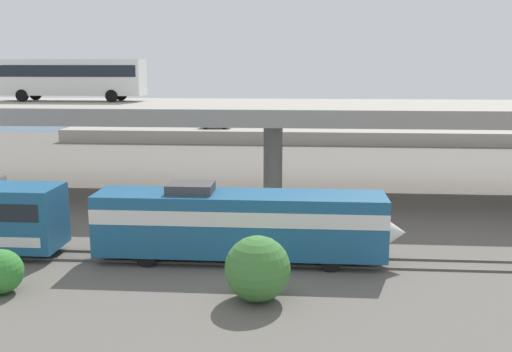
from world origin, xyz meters
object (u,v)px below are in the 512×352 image
object	(u,v)px
parked_car_0	(285,119)
parked_car_3	(215,123)
parked_car_2	(411,121)
parked_car_6	(261,120)
parked_car_4	(126,118)
parked_car_1	(371,121)
train_locomotive	(254,221)
parked_car_7	(219,118)
transit_bus_on_overpass	(71,76)
parked_car_5	(221,120)

from	to	relation	value
parked_car_0	parked_car_3	bearing A→B (deg)	-147.08
parked_car_2	parked_car_6	world-z (taller)	same
parked_car_2	parked_car_4	bearing A→B (deg)	-2.20
parked_car_6	parked_car_1	bearing A→B (deg)	-178.44
train_locomotive	parked_car_0	bearing A→B (deg)	89.88
parked_car_3	parked_car_7	size ratio (longest dim) A/B	0.93
transit_bus_on_overpass	parked_car_0	world-z (taller)	transit_bus_on_overpass
parked_car_2	parked_car_7	bearing A→B (deg)	-4.14
parked_car_1	parked_car_3	xyz separation A→B (m)	(-21.29, -4.11, -0.00)
train_locomotive	parked_car_1	bearing A→B (deg)	76.92
parked_car_7	train_locomotive	bearing A→B (deg)	-80.11
parked_car_1	parked_car_6	xyz separation A→B (m)	(-15.36, -0.42, 0.00)
parked_car_0	parked_car_1	xyz separation A→B (m)	(12.03, -1.88, -0.00)
parked_car_4	train_locomotive	bearing A→B (deg)	113.25
parked_car_4	parked_car_5	bearing A→B (deg)	170.88
parked_car_5	parked_car_7	size ratio (longest dim) A/B	0.99
parked_car_2	parked_car_3	distance (m)	27.03
transit_bus_on_overpass	parked_car_0	bearing A→B (deg)	65.51
parked_car_7	parked_car_4	bearing A→B (deg)	-178.35
parked_car_1	parked_car_4	size ratio (longest dim) A/B	1.10
parked_car_0	parked_car_7	bearing A→B (deg)	179.99
parked_car_4	parked_car_5	size ratio (longest dim) A/B	0.95
transit_bus_on_overpass	parked_car_2	xyz separation A→B (m)	(34.09, 34.51, -6.86)
transit_bus_on_overpass	parked_car_6	distance (m)	37.29
parked_car_0	parked_car_2	size ratio (longest dim) A/B	1.05
train_locomotive	parked_car_7	size ratio (longest dim) A/B	3.66
transit_bus_on_overpass	parked_car_4	xyz separation A→B (m)	(-6.60, 36.07, -6.86)
parked_car_0	parked_car_4	distance (m)	23.21
train_locomotive	parked_car_1	size ratio (longest dim) A/B	3.55
transit_bus_on_overpass	train_locomotive	bearing A→B (deg)	-47.01
parked_car_3	transit_bus_on_overpass	bearing A→B (deg)	-103.57
parked_car_2	parked_car_5	xyz separation A→B (m)	(-26.35, -0.74, 0.00)
train_locomotive	parked_car_3	distance (m)	49.03
parked_car_0	parked_car_7	size ratio (longest dim) A/B	1.00
train_locomotive	transit_bus_on_overpass	xyz separation A→B (m)	(-16.50, 17.70, 7.14)
parked_car_0	parked_car_3	xyz separation A→B (m)	(-9.26, -5.99, -0.00)
parked_car_4	parked_car_2	bearing A→B (deg)	177.80
parked_car_2	parked_car_5	world-z (taller)	same
parked_car_1	parked_car_0	bearing A→B (deg)	171.10
parked_car_0	parked_car_4	world-z (taller)	same
transit_bus_on_overpass	parked_car_5	bearing A→B (deg)	77.10
parked_car_3	parked_car_4	size ratio (longest dim) A/B	0.99
train_locomotive	parked_car_6	bearing A→B (deg)	93.54
train_locomotive	parked_car_4	bearing A→B (deg)	113.25
parked_car_5	parked_car_6	world-z (taller)	same
train_locomotive	parked_car_1	world-z (taller)	train_locomotive
parked_car_1	transit_bus_on_overpass	bearing A→B (deg)	-129.64
transit_bus_on_overpass	parked_car_6	world-z (taller)	transit_bus_on_overpass
parked_car_6	transit_bus_on_overpass	bearing A→B (deg)	68.74
train_locomotive	parked_car_4	world-z (taller)	train_locomotive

